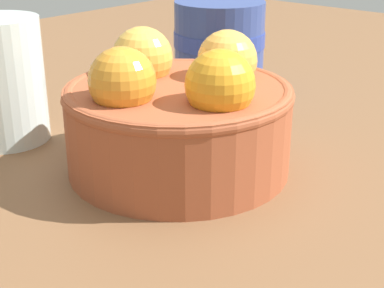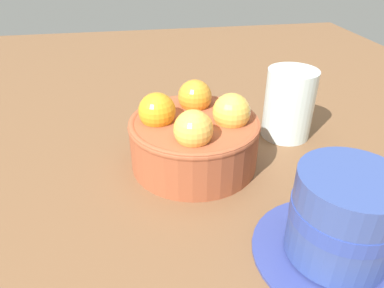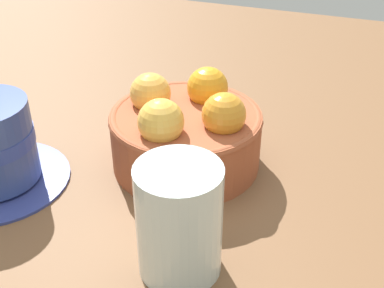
{
  "view_description": "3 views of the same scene",
  "coord_description": "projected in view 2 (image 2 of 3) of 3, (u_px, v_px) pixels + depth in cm",
  "views": [
    {
      "loc": [
        27.92,
        25.51,
        17.49
      ],
      "look_at": [
        0.66,
        1.82,
        2.54
      ],
      "focal_mm": 53.91,
      "sensor_mm": 36.0,
      "label": 1
    },
    {
      "loc": [
        -37.19,
        6.71,
        25.64
      ],
      "look_at": [
        0.5,
        0.18,
        2.51
      ],
      "focal_mm": 33.26,
      "sensor_mm": 36.0,
      "label": 2
    },
    {
      "loc": [
        16.17,
        -41.52,
        30.5
      ],
      "look_at": [
        1.27,
        -1.58,
        3.63
      ],
      "focal_mm": 46.48,
      "sensor_mm": 36.0,
      "label": 3
    }
  ],
  "objects": [
    {
      "name": "coffee_cup",
      "position": [
        342.0,
        220.0,
        0.31
      ],
      "size": [
        14.72,
        14.72,
        8.92
      ],
      "color": "navy",
      "rests_on": "ground_plane"
    },
    {
      "name": "water_glass",
      "position": [
        289.0,
        104.0,
        0.49
      ],
      "size": [
        6.81,
        6.81,
        9.77
      ],
      "primitive_type": "cylinder",
      "color": "silver",
      "rests_on": "ground_plane"
    },
    {
      "name": "ground_plane",
      "position": [
        194.0,
        172.0,
        0.46
      ],
      "size": [
        143.49,
        114.73,
        3.05
      ],
      "primitive_type": "cube",
      "color": "brown"
    },
    {
      "name": "terracotta_bowl",
      "position": [
        194.0,
        135.0,
        0.44
      ],
      "size": [
        15.87,
        15.87,
        9.5
      ],
      "color": "#9E4C2D",
      "rests_on": "ground_plane"
    }
  ]
}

